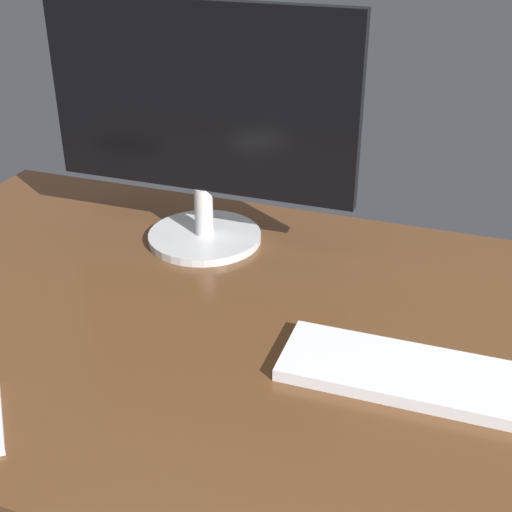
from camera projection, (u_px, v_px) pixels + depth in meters
desk at (245, 327)px, 105.93cm from camera, size 140.00×84.00×2.00cm
monitor at (200, 120)px, 118.40cm from camera, size 55.25×20.92×42.66cm
keyboard at (426, 377)px, 92.15cm from camera, size 38.97×12.82×1.80cm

